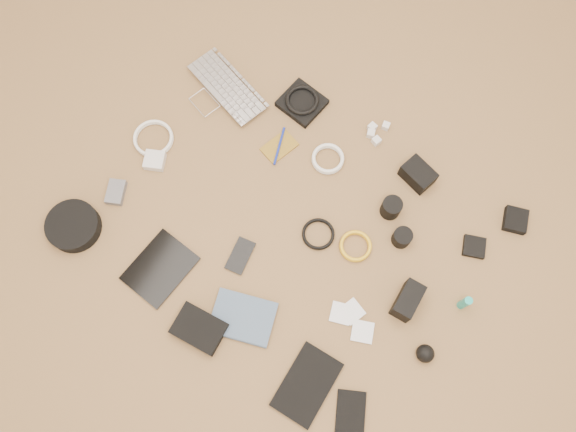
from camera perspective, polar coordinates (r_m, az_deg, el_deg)
The scene contains 33 objects.
laptop at distance 2.16m, azimuth -7.17°, elevation 12.13°, with size 0.33×0.23×0.03m, color #BCBBC0.
headphone_pouch at distance 2.13m, azimuth 1.43°, elevation 11.41°, with size 0.15×0.14×0.03m, color black.
headphones at distance 2.11m, azimuth 1.44°, elevation 11.70°, with size 0.12×0.12×0.02m, color black.
charger_a at distance 2.10m, azimuth 8.55°, elevation 8.90°, with size 0.03×0.03×0.03m, color silver.
charger_b at distance 2.11m, azimuth 9.91°, elevation 9.00°, with size 0.03×0.03×0.02m, color silver.
charger_c at distance 2.09m, azimuth 8.41°, elevation 8.28°, with size 0.03×0.03×0.03m, color silver.
charger_d at distance 2.08m, azimuth 8.96°, elevation 7.55°, with size 0.03×0.03×0.03m, color silver.
dslr_camera at distance 2.03m, azimuth 13.06°, elevation 4.12°, with size 0.11×0.08×0.07m, color black.
lens_pouch at distance 2.09m, azimuth 22.10°, elevation -0.39°, with size 0.08×0.09×0.03m, color black.
notebook_olive at distance 2.05m, azimuth -0.89°, elevation 7.04°, with size 0.08×0.12×0.01m, color olive.
pen_blue at distance 2.05m, azimuth -0.89°, elevation 7.14°, with size 0.01×0.01×0.15m, color #13259B.
cable_white_a at distance 2.03m, azimuth 4.06°, elevation 5.74°, with size 0.12×0.12×0.01m, color white.
lens_a at distance 1.96m, azimuth 10.43°, elevation 0.84°, with size 0.07×0.07×0.07m, color black.
lens_b at distance 1.94m, azimuth 11.50°, elevation -2.15°, with size 0.07×0.07×0.06m, color black.
card_reader at distance 2.02m, azimuth 18.38°, elevation -2.99°, with size 0.07×0.07×0.02m, color black.
power_brick at distance 2.07m, azimuth -13.39°, elevation 5.51°, with size 0.07×0.07×0.03m, color silver.
cable_white_b at distance 2.12m, azimuth -13.48°, elevation 7.60°, with size 0.15×0.15×0.01m, color white.
cable_black at distance 1.93m, azimuth 3.08°, elevation -1.89°, with size 0.11×0.11×0.01m, color black.
cable_yellow at distance 1.93m, azimuth 6.85°, elevation -3.10°, with size 0.11×0.11×0.01m, color gold.
flash at distance 1.88m, azimuth 12.05°, elevation -8.39°, with size 0.06×0.12×0.09m, color black.
lens_cleaner at distance 1.92m, azimuth 17.50°, elevation -8.41°, with size 0.03×0.03×0.09m, color teal.
battery_charger at distance 2.06m, azimuth -17.08°, elevation 2.33°, with size 0.06×0.09×0.03m, color #5C5C61.
tablet at distance 1.95m, azimuth -12.87°, elevation -5.20°, with size 0.17×0.22×0.01m, color black.
phone at distance 1.92m, azimuth -4.87°, elevation -4.05°, with size 0.06×0.12×0.01m, color black.
filter_case_left at distance 1.88m, azimuth 5.41°, elevation -9.82°, with size 0.07×0.07×0.01m, color silver.
filter_case_mid at distance 1.89m, azimuth 6.51°, elevation -9.62°, with size 0.07×0.07×0.01m, color silver.
filter_case_right at distance 1.88m, azimuth 7.56°, elevation -11.57°, with size 0.07×0.07×0.01m, color silver.
air_blower at distance 1.89m, azimuth 13.77°, elevation -13.42°, with size 0.06×0.06×0.06m, color black.
headphone_case at distance 2.06m, azimuth -20.97°, elevation -0.96°, with size 0.18×0.18×0.05m, color black.
drive_case at distance 1.87m, azimuth -9.01°, elevation -11.24°, with size 0.16×0.11×0.04m, color black.
paperback at distance 1.86m, azimuth -5.28°, elevation -12.47°, with size 0.15×0.20×0.02m, color #455A74.
notebook_black_a at distance 1.85m, azimuth 1.93°, elevation -16.74°, with size 0.14×0.23×0.02m, color black.
notebook_black_b at distance 1.86m, azimuth 6.38°, elevation -19.30°, with size 0.09×0.14×0.01m, color black.
Camera 1 is at (0.31, -0.49, 1.86)m, focal length 35.00 mm.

